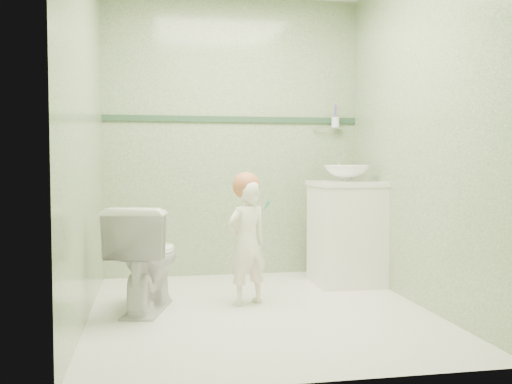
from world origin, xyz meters
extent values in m
plane|color=silver|center=(0.00, 0.00, 0.00)|extent=(2.50, 2.50, 0.00)
cube|color=gray|center=(0.00, 1.25, 1.20)|extent=(2.20, 0.04, 2.40)
cube|color=gray|center=(0.00, -1.25, 1.20)|extent=(2.20, 0.04, 2.40)
cube|color=gray|center=(-1.10, 0.00, 1.20)|extent=(0.04, 2.50, 2.40)
cube|color=gray|center=(1.10, 0.00, 1.20)|extent=(0.04, 2.50, 2.40)
cube|color=#2A4A32|center=(0.00, 1.24, 1.35)|extent=(2.20, 0.02, 0.05)
cube|color=white|center=(0.84, 0.70, 0.40)|extent=(0.52, 0.50, 0.80)
cube|color=white|center=(0.84, 0.70, 0.81)|extent=(0.54, 0.52, 0.04)
imported|color=white|center=(0.84, 0.70, 0.89)|extent=(0.37, 0.37, 0.13)
cylinder|color=silver|center=(0.84, 0.90, 0.95)|extent=(0.03, 0.03, 0.18)
cylinder|color=silver|center=(0.84, 0.85, 1.03)|extent=(0.02, 0.12, 0.02)
cylinder|color=silver|center=(0.84, 1.20, 1.28)|extent=(0.26, 0.02, 0.02)
cylinder|color=silver|center=(0.90, 1.18, 1.33)|extent=(0.07, 0.07, 0.09)
cylinder|color=#B73446|center=(0.91, 1.19, 1.40)|extent=(0.01, 0.01, 0.17)
cylinder|color=blue|center=(0.89, 1.17, 1.40)|extent=(0.01, 0.01, 0.17)
cylinder|color=purple|center=(0.90, 1.17, 1.40)|extent=(0.01, 0.01, 0.17)
imported|color=white|center=(-0.74, 0.17, 0.35)|extent=(0.56, 0.77, 0.70)
imported|color=white|center=(-0.06, 0.20, 0.43)|extent=(0.37, 0.31, 0.85)
sphere|color=#B8683E|center=(-0.06, 0.22, 0.82)|extent=(0.19, 0.19, 0.19)
cylinder|color=#18897E|center=(0.07, 0.11, 0.69)|extent=(0.02, 0.14, 0.06)
cube|color=white|center=(-0.01, 0.13, 0.73)|extent=(0.03, 0.02, 0.02)
camera|label=1|loc=(-0.70, -3.67, 0.99)|focal=40.17mm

